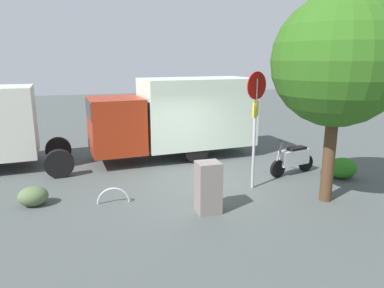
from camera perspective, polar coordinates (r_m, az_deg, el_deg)
ground_plane at (r=10.77m, az=2.21°, el=-6.29°), size 60.00×60.00×0.00m
box_truck_near at (r=13.19m, az=-3.02°, el=4.69°), size 7.67×2.65×2.97m
motorcycle at (r=11.90m, az=16.06°, el=-2.26°), size 1.79×0.68×1.20m
stop_sign at (r=9.96m, az=10.21°, el=5.09°), size 0.71×0.33×3.33m
street_tree at (r=9.48m, az=22.47°, el=12.19°), size 3.22×3.22×5.22m
utility_cabinet at (r=8.59m, az=2.62°, el=-7.01°), size 0.56×0.52×1.27m
bike_rack_hoop at (r=9.55m, az=-12.52°, el=-9.27°), size 0.85×0.14×0.85m
shrub_near_sign at (r=12.06m, az=23.08°, el=-3.59°), size 0.95×0.78×0.65m
shrub_mid_verge at (r=9.94m, az=-24.26°, el=-7.69°), size 0.74×0.61×0.50m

